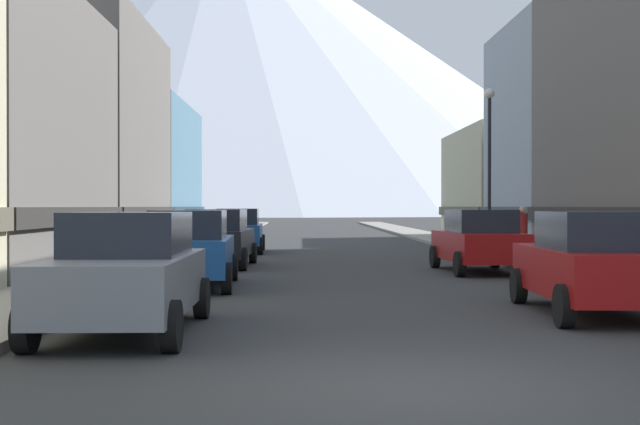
{
  "coord_description": "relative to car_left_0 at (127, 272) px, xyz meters",
  "views": [
    {
      "loc": [
        -1.21,
        -8.62,
        1.87
      ],
      "look_at": [
        -0.3,
        34.74,
        1.55
      ],
      "focal_mm": 47.25,
      "sensor_mm": 36.0,
      "label": 1
    }
  ],
  "objects": [
    {
      "name": "potted_plant_0",
      "position": [
        -3.2,
        10.55,
        -0.43
      ],
      "size": [
        0.54,
        0.54,
        0.72
      ],
      "color": "brown",
      "rests_on": "sidewalk_left"
    },
    {
      "name": "car_left_0",
      "position": [
        0.0,
        0.0,
        0.0
      ],
      "size": [
        2.07,
        4.4,
        1.78
      ],
      "color": "slate",
      "rests_on": "ground"
    },
    {
      "name": "car_left_1",
      "position": [
        0.0,
        6.94,
        0.0
      ],
      "size": [
        2.22,
        4.47,
        1.78
      ],
      "color": "#19478C",
      "rests_on": "ground"
    },
    {
      "name": "sidewalk_left",
      "position": [
        -2.45,
        31.19,
        -0.82
      ],
      "size": [
        2.5,
        100.0,
        0.15
      ],
      "primitive_type": "cube",
      "color": "gray",
      "rests_on": "ground"
    },
    {
      "name": "ground_plane",
      "position": [
        3.8,
        -3.81,
        -0.9
      ],
      "size": [
        400.0,
        400.0,
        0.0
      ],
      "primitive_type": "plane",
      "color": "#333333"
    },
    {
      "name": "car_left_3",
      "position": [
        0.0,
        21.63,
        0.0
      ],
      "size": [
        2.15,
        4.44,
        1.78
      ],
      "color": "#19478C",
      "rests_on": "ground"
    },
    {
      "name": "car_right_0",
      "position": [
        7.6,
        1.9,
        0.0
      ],
      "size": [
        2.23,
        4.48,
        1.78
      ],
      "color": "#9E1111",
      "rests_on": "ground"
    },
    {
      "name": "storefront_left_3",
      "position": [
        -8.19,
        34.16,
        2.7
      ],
      "size": [
        9.28,
        12.31,
        7.48
      ],
      "color": "slate",
      "rests_on": "ground"
    },
    {
      "name": "mountain_backdrop",
      "position": [
        -22.93,
        256.19,
        46.73
      ],
      "size": [
        263.04,
        263.04,
        95.26
      ],
      "primitive_type": "cone",
      "color": "silver",
      "rests_on": "ground"
    },
    {
      "name": "streetlamp_right",
      "position": [
        9.15,
        16.91,
        3.09
      ],
      "size": [
        0.36,
        0.36,
        5.86
      ],
      "color": "black",
      "rests_on": "sidewalk_right"
    },
    {
      "name": "storefront_right_2",
      "position": [
        14.98,
        23.56,
        3.76
      ],
      "size": [
        7.66,
        8.47,
        9.65
      ],
      "color": "#99A5B2",
      "rests_on": "ground"
    },
    {
      "name": "pedestrian_0",
      "position": [
        10.05,
        15.92,
        0.04
      ],
      "size": [
        0.36,
        0.36,
        1.71
      ],
      "color": "maroon",
      "rests_on": "sidewalk_right"
    },
    {
      "name": "car_left_2",
      "position": [
        -0.0,
        13.52,
        0.0
      ],
      "size": [
        2.18,
        4.45,
        1.78
      ],
      "color": "black",
      "rests_on": "ground"
    },
    {
      "name": "car_right_1",
      "position": [
        7.6,
        11.31,
        0.0
      ],
      "size": [
        2.22,
        4.47,
        1.78
      ],
      "color": "#9E1111",
      "rests_on": "ground"
    },
    {
      "name": "storefront_left_2",
      "position": [
        -6.77,
        22.26,
        3.63
      ],
      "size": [
        6.45,
        11.23,
        9.39
      ],
      "color": "#66605B",
      "rests_on": "ground"
    },
    {
      "name": "sidewalk_right",
      "position": [
        10.05,
        31.19,
        -0.82
      ],
      "size": [
        2.5,
        100.0,
        0.15
      ],
      "primitive_type": "cube",
      "color": "gray",
      "rests_on": "ground"
    },
    {
      "name": "storefront_right_3",
      "position": [
        15.42,
        34.19,
        2.04
      ],
      "size": [
        8.54,
        11.84,
        6.11
      ],
      "color": "beige",
      "rests_on": "ground"
    }
  ]
}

